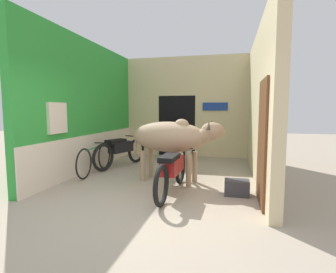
{
  "coord_description": "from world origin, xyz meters",
  "views": [
    {
      "loc": [
        1.51,
        -3.61,
        1.57
      ],
      "look_at": [
        0.08,
        2.29,
        0.94
      ],
      "focal_mm": 28.0,
      "sensor_mm": 36.0,
      "label": 1
    }
  ],
  "objects_px": {
    "plastic_stool": "(188,152)",
    "crate": "(237,188)",
    "cow": "(172,137)",
    "shopkeeper_seated": "(177,139)",
    "motorcycle_near": "(172,169)",
    "motorcycle_far": "(121,150)",
    "bicycle": "(95,159)"
  },
  "relations": [
    {
      "from": "plastic_stool",
      "to": "crate",
      "type": "distance_m",
      "value": 3.6
    },
    {
      "from": "cow",
      "to": "crate",
      "type": "bearing_deg",
      "value": -23.29
    },
    {
      "from": "cow",
      "to": "crate",
      "type": "relative_size",
      "value": 4.83
    },
    {
      "from": "plastic_stool",
      "to": "shopkeeper_seated",
      "type": "bearing_deg",
      "value": 176.49
    },
    {
      "from": "cow",
      "to": "shopkeeper_seated",
      "type": "relative_size",
      "value": 1.81
    },
    {
      "from": "cow",
      "to": "plastic_stool",
      "type": "distance_m",
      "value": 2.82
    },
    {
      "from": "motorcycle_near",
      "to": "shopkeeper_seated",
      "type": "relative_size",
      "value": 1.77
    },
    {
      "from": "motorcycle_near",
      "to": "shopkeeper_seated",
      "type": "xyz_separation_m",
      "value": [
        -0.62,
        3.51,
        0.16
      ]
    },
    {
      "from": "motorcycle_near",
      "to": "plastic_stool",
      "type": "height_order",
      "value": "motorcycle_near"
    },
    {
      "from": "motorcycle_far",
      "to": "crate",
      "type": "height_order",
      "value": "motorcycle_far"
    },
    {
      "from": "shopkeeper_seated",
      "to": "crate",
      "type": "xyz_separation_m",
      "value": [
        1.8,
        -3.32,
        -0.48
      ]
    },
    {
      "from": "bicycle",
      "to": "crate",
      "type": "relative_size",
      "value": 4.08
    },
    {
      "from": "cow",
      "to": "motorcycle_far",
      "type": "relative_size",
      "value": 1.08
    },
    {
      "from": "motorcycle_far",
      "to": "plastic_stool",
      "type": "bearing_deg",
      "value": 43.05
    },
    {
      "from": "plastic_stool",
      "to": "crate",
      "type": "xyz_separation_m",
      "value": [
        1.43,
        -3.3,
        -0.09
      ]
    },
    {
      "from": "plastic_stool",
      "to": "crate",
      "type": "height_order",
      "value": "plastic_stool"
    },
    {
      "from": "bicycle",
      "to": "shopkeeper_seated",
      "type": "height_order",
      "value": "shopkeeper_seated"
    },
    {
      "from": "cow",
      "to": "crate",
      "type": "xyz_separation_m",
      "value": [
        1.35,
        -0.58,
        -0.84
      ]
    },
    {
      "from": "plastic_stool",
      "to": "bicycle",
      "type": "bearing_deg",
      "value": -128.8
    },
    {
      "from": "motorcycle_far",
      "to": "bicycle",
      "type": "xyz_separation_m",
      "value": [
        -0.3,
        -0.88,
        -0.11
      ]
    },
    {
      "from": "cow",
      "to": "crate",
      "type": "height_order",
      "value": "cow"
    },
    {
      "from": "shopkeeper_seated",
      "to": "motorcycle_near",
      "type": "bearing_deg",
      "value": -80.01
    },
    {
      "from": "shopkeeper_seated",
      "to": "cow",
      "type": "bearing_deg",
      "value": -80.73
    },
    {
      "from": "motorcycle_near",
      "to": "cow",
      "type": "bearing_deg",
      "value": 102.55
    },
    {
      "from": "shopkeeper_seated",
      "to": "plastic_stool",
      "type": "xyz_separation_m",
      "value": [
        0.37,
        -0.02,
        -0.39
      ]
    },
    {
      "from": "motorcycle_near",
      "to": "bicycle",
      "type": "bearing_deg",
      "value": 153.74
    },
    {
      "from": "cow",
      "to": "shopkeeper_seated",
      "type": "distance_m",
      "value": 2.8
    },
    {
      "from": "motorcycle_near",
      "to": "plastic_stool",
      "type": "bearing_deg",
      "value": 94.13
    },
    {
      "from": "motorcycle_near",
      "to": "bicycle",
      "type": "distance_m",
      "value": 2.44
    },
    {
      "from": "cow",
      "to": "motorcycle_far",
      "type": "xyz_separation_m",
      "value": [
        -1.71,
        1.19,
        -0.51
      ]
    },
    {
      "from": "motorcycle_near",
      "to": "motorcycle_far",
      "type": "xyz_separation_m",
      "value": [
        -1.88,
        1.96,
        0.01
      ]
    },
    {
      "from": "motorcycle_near",
      "to": "crate",
      "type": "bearing_deg",
      "value": 8.92
    }
  ]
}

